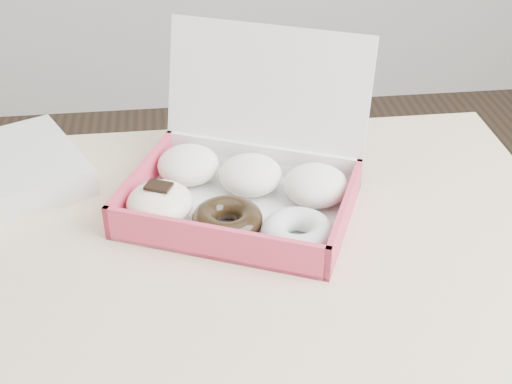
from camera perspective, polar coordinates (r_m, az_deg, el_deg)
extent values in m
cube|color=#CBB286|center=(0.86, -11.92, -9.30)|extent=(1.20, 0.80, 0.04)
cylinder|color=#CBB286|center=(1.43, 13.44, -9.03)|extent=(0.05, 0.05, 0.71)
cube|color=silver|center=(0.96, -1.32, -1.53)|extent=(0.35, 0.31, 0.01)
cube|color=#D43856|center=(0.87, -3.43, -4.07)|extent=(0.27, 0.12, 0.05)
cube|color=silver|center=(1.03, 0.43, 2.58)|extent=(0.27, 0.12, 0.05)
cube|color=#D43856|center=(0.99, -9.13, 0.85)|extent=(0.09, 0.20, 0.05)
cube|color=#D43856|center=(0.92, 7.09, -1.88)|extent=(0.09, 0.20, 0.05)
cube|color=silver|center=(1.01, 0.80, 7.20)|extent=(0.29, 0.17, 0.21)
ellipsoid|color=white|center=(1.01, -5.43, 2.18)|extent=(0.11, 0.11, 0.05)
ellipsoid|color=white|center=(0.98, -0.43, 1.39)|extent=(0.11, 0.11, 0.05)
ellipsoid|color=white|center=(0.96, 4.80, 0.55)|extent=(0.11, 0.11, 0.05)
ellipsoid|color=#FFEECB|center=(0.93, -7.69, -0.89)|extent=(0.11, 0.11, 0.05)
cube|color=black|center=(0.92, -7.81, 0.47)|extent=(0.04, 0.03, 0.00)
torus|color=black|center=(0.91, -2.31, -2.28)|extent=(0.12, 0.12, 0.03)
torus|color=silver|center=(0.89, 3.34, -3.28)|extent=(0.12, 0.12, 0.03)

